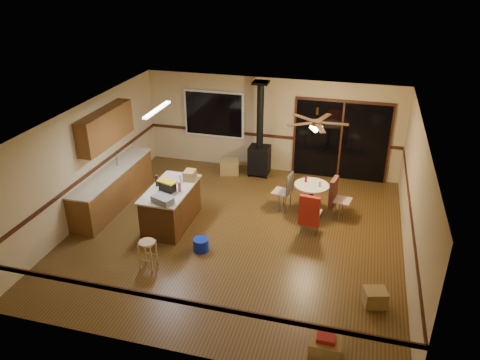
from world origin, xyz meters
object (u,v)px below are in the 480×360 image
at_px(box_corner_b, 375,297).
at_px(chair_right, 335,193).
at_px(toolbox_black, 167,186).
at_px(chair_left, 286,187).
at_px(dining_table, 311,194).
at_px(toolbox_grey, 163,200).
at_px(blue_bucket, 201,245).
at_px(kitchen_island, 171,206).
at_px(box_under_window, 229,167).
at_px(box_corner_a, 325,348).
at_px(wood_stove, 259,150).
at_px(chair_near, 310,211).
at_px(bar_stool, 148,254).

bearing_deg(box_corner_b, chair_right, 108.54).
height_order(toolbox_black, chair_left, toolbox_black).
height_order(toolbox_black, dining_table, toolbox_black).
height_order(toolbox_grey, chair_left, toolbox_grey).
xyz_separation_m(toolbox_grey, dining_table, (2.82, 1.89, -0.44)).
bearing_deg(blue_bucket, toolbox_grey, 169.36).
height_order(kitchen_island, box_corner_b, kitchen_island).
relative_size(blue_bucket, box_under_window, 0.64).
xyz_separation_m(kitchen_island, chair_right, (3.46, 1.31, 0.14)).
xyz_separation_m(chair_left, box_corner_a, (1.38, -4.33, -0.41)).
relative_size(wood_stove, chair_near, 3.60).
xyz_separation_m(chair_left, chair_right, (1.12, 0.00, 0.01)).
bearing_deg(chair_near, box_corner_a, -78.25).
bearing_deg(toolbox_black, box_corner_a, -37.95).
bearing_deg(box_under_window, wood_stove, 9.20).
xyz_separation_m(blue_bucket, dining_table, (1.96, 2.05, 0.39)).
xyz_separation_m(toolbox_grey, box_under_window, (0.37, 3.58, -0.77)).
distance_m(wood_stove, box_under_window, 0.98).
bearing_deg(chair_right, box_under_window, 151.59).
height_order(blue_bucket, dining_table, dining_table).
relative_size(bar_stool, chair_right, 0.82).
xyz_separation_m(wood_stove, dining_table, (1.64, -1.82, -0.20)).
distance_m(toolbox_black, box_under_window, 3.17).
distance_m(toolbox_black, chair_right, 3.77).
height_order(toolbox_grey, box_corner_b, toolbox_grey).
distance_m(kitchen_island, toolbox_black, 0.56).
distance_m(toolbox_grey, chair_right, 3.90).
bearing_deg(dining_table, bar_stool, -134.10).
distance_m(wood_stove, toolbox_grey, 3.90).
bearing_deg(box_corner_b, chair_near, 126.06).
distance_m(blue_bucket, chair_near, 2.40).
xyz_separation_m(chair_right, box_under_window, (-2.97, 1.61, -0.40)).
height_order(chair_near, box_corner_b, chair_near).
bearing_deg(box_under_window, bar_stool, -93.89).
height_order(box_under_window, box_corner_a, box_under_window).
relative_size(toolbox_grey, chair_left, 0.88).
bearing_deg(toolbox_grey, box_corner_a, -33.22).
height_order(toolbox_black, box_under_window, toolbox_black).
bearing_deg(bar_stool, toolbox_grey, 93.74).
xyz_separation_m(toolbox_grey, bar_stool, (0.06, -0.96, -0.68)).
relative_size(toolbox_grey, dining_table, 0.57).
height_order(chair_right, box_corner_b, chair_right).
bearing_deg(toolbox_grey, kitchen_island, 100.16).
xyz_separation_m(bar_stool, chair_near, (2.84, 1.96, 0.31)).
distance_m(wood_stove, chair_left, 2.03).
xyz_separation_m(toolbox_grey, toolbox_black, (-0.13, 0.55, 0.03)).
distance_m(toolbox_grey, box_corner_b, 4.49).
xyz_separation_m(dining_table, chair_right, (0.52, 0.08, 0.07)).
distance_m(toolbox_grey, dining_table, 3.42).
relative_size(chair_right, box_corner_a, 1.49).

